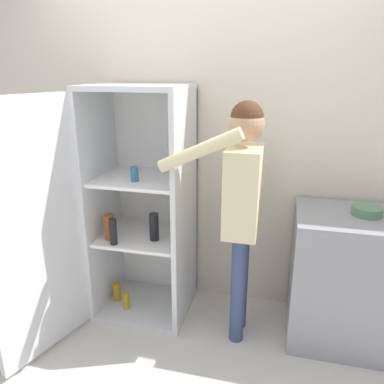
% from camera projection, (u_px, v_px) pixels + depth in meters
% --- Properties ---
extents(ground_plane, '(12.00, 12.00, 0.00)m').
position_uv_depth(ground_plane, '(167.00, 371.00, 2.37)').
color(ground_plane, beige).
extents(wall_back, '(7.00, 0.06, 2.55)m').
position_uv_depth(wall_back, '(202.00, 144.00, 2.88)').
color(wall_back, beige).
rests_on(wall_back, ground_plane).
extents(refrigerator, '(0.93, 1.26, 1.73)m').
position_uv_depth(refrigerator, '(123.00, 210.00, 2.70)').
color(refrigerator, silver).
rests_on(refrigerator, ground_plane).
extents(person, '(0.61, 0.51, 1.65)m').
position_uv_depth(person, '(242.00, 193.00, 2.40)').
color(person, '#384770').
rests_on(person, ground_plane).
extents(counter, '(0.73, 0.60, 0.93)m').
position_uv_depth(counter, '(346.00, 278.00, 2.56)').
color(counter, gray).
rests_on(counter, ground_plane).
extents(bowl, '(0.19, 0.19, 0.06)m').
position_uv_depth(bowl, '(367.00, 211.00, 2.41)').
color(bowl, '#517F5B').
rests_on(bowl, counter).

